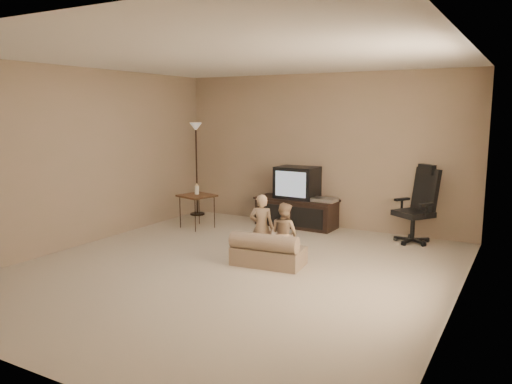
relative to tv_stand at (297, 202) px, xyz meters
The scene contains 9 objects.
floor 2.54m from the tv_stand, 83.07° to the right, with size 5.50×5.50×0.00m, color beige.
room_shell 2.74m from the tv_stand, 83.07° to the right, with size 5.50×5.50×5.50m.
tv_stand is the anchor object (origin of this frame).
office_chair 1.95m from the tv_stand, ahead, with size 0.73×0.73×1.14m.
side_table 1.65m from the tv_stand, 146.99° to the right, with size 0.61×0.61×0.74m.
floor_lamp 2.16m from the tv_stand, behind, with size 0.26×0.26×1.69m.
child_sofa 2.22m from the tv_stand, 74.71° to the right, with size 0.91×0.58×0.43m.
toddler_left 2.01m from the tv_stand, 78.23° to the right, with size 0.31×0.23×0.86m, color tan.
toddler_right 2.09m from the tv_stand, 69.51° to the right, with size 0.38×0.21×0.78m, color tan.
Camera 1 is at (3.08, -4.91, 1.89)m, focal length 35.00 mm.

